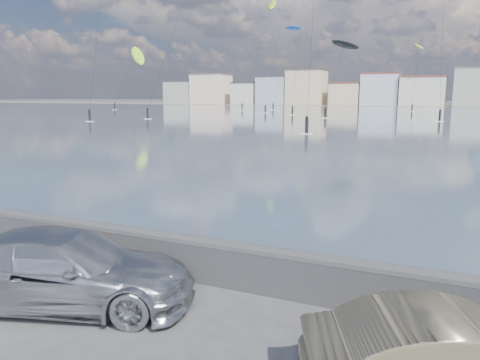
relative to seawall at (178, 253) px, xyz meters
The scene contains 11 objects.
ground 2.76m from the seawall, 90.00° to the right, with size 700.00×700.00×0.00m, color #333335.
bay_water 88.80m from the seawall, 90.00° to the left, with size 500.00×177.00×0.00m, color #34415A.
far_shore_strip 197.30m from the seawall, 90.00° to the left, with size 500.00×60.00×0.00m, color #4C473D.
seawall is the anchor object (origin of this frame).
far_buildings 183.39m from the seawall, 89.59° to the left, with size 240.79×13.26×14.60m.
car_silver 2.59m from the seawall, 120.22° to the right, with size 2.14×5.27×1.53m, color #ACAFB3.
kitesurfer_3 129.64m from the seawall, 107.17° to the left, with size 8.00×11.13×23.89m.
kitesurfer_6 135.90m from the seawall, 109.88° to the left, with size 5.89×20.54×32.88m.
kitesurfer_9 133.72m from the seawall, 126.85° to the left, with size 9.60×11.59×19.22m.
kitesurfer_15 133.93m from the seawall, 92.10° to the left, with size 4.69×19.80×19.04m.
kitesurfer_16 84.44m from the seawall, 99.82° to the left, with size 8.83×11.60×15.47m.
Camera 1 is at (5.67, -6.25, 4.26)m, focal length 35.00 mm.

